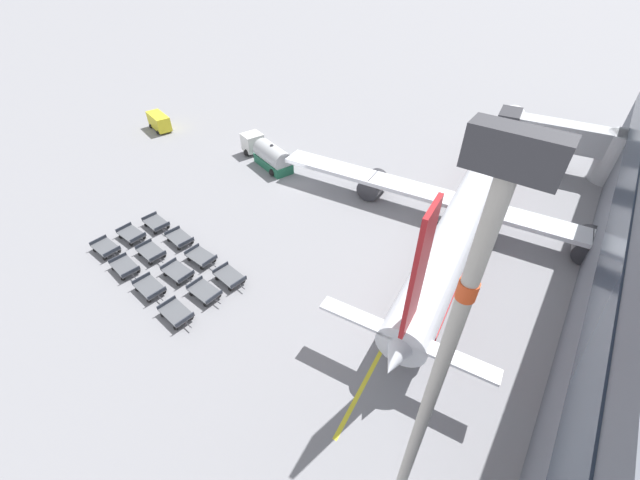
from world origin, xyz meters
The scene contains 19 objects.
ground_plane centered at (0.00, 0.00, 0.00)m, with size 500.00×500.00×0.00m, color gray.
jet_bridge centered at (25.38, 20.71, 3.69)m, with size 15.69×5.56×6.18m.
airplane centered at (19.26, 4.05, 2.95)m, with size 42.37×46.85×13.71m.
fuel_tanker_primary centered at (-5.49, 1.01, 1.34)m, with size 9.35×5.11×3.17m.
service_van centered at (-25.70, -0.22, 1.23)m, with size 4.93×3.16×2.28m.
baggage_dolly_row_near_col_a centered at (-6.67, -20.74, 0.48)m, with size 3.41×1.88×0.92m.
baggage_dolly_row_near_col_b centered at (-2.89, -21.25, 0.48)m, with size 3.45×2.02×0.92m.
baggage_dolly_row_near_col_c centered at (1.05, -21.55, 0.48)m, with size 3.44×1.97×0.92m.
baggage_dolly_row_near_col_d centered at (5.06, -22.05, 0.48)m, with size 3.44×1.96×0.92m.
baggage_dolly_row_mid_a_col_a centered at (-6.49, -18.15, 0.48)m, with size 3.41×1.87×0.92m.
baggage_dolly_row_mid_a_col_b centered at (-2.69, -18.67, 0.48)m, with size 3.44×1.97×0.92m.
baggage_dolly_row_mid_a_col_c centered at (1.45, -18.97, 0.48)m, with size 3.41×1.87×0.92m.
baggage_dolly_row_mid_a_col_d centered at (5.13, -19.20, 0.48)m, with size 3.42×1.89×0.92m.
baggage_dolly_row_mid_b_col_a centered at (-6.05, -15.61, 0.48)m, with size 3.45×2.00×0.92m.
baggage_dolly_row_mid_b_col_b centered at (-2.16, -15.83, 0.48)m, with size 3.46×2.04×0.92m.
baggage_dolly_row_mid_b_col_c centered at (1.58, -16.45, 0.48)m, with size 3.41×1.86×0.92m.
baggage_dolly_row_mid_b_col_d centered at (5.56, -16.77, 0.48)m, with size 3.45×2.00×0.92m.
apron_light_mast centered at (24.78, -23.51, 12.47)m, with size 2.00×0.70×21.06m.
stand_guidance_stripe centered at (18.71, -6.06, 0.00)m, with size 3.59×33.36×0.01m.
Camera 1 is at (25.77, -31.85, 24.26)m, focal length 22.00 mm.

